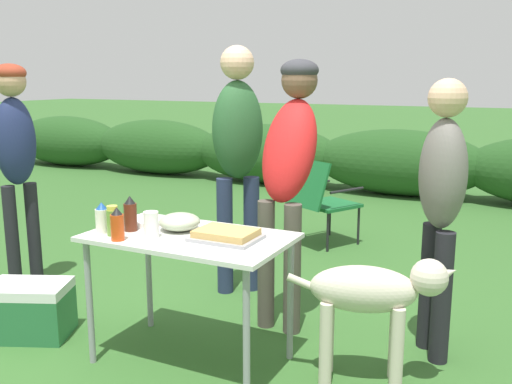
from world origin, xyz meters
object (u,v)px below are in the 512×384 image
object	(u,v)px
food_tray	(226,235)
paper_cup_stack	(151,225)
hot_sauce_bottle	(117,225)
standing_person_in_dark_puffer	(289,159)
cooler_box	(30,310)
standing_person_with_beanie	(442,193)
plate_stack	(143,221)
bbq_sauce_bottle	(130,214)
mayo_bottle	(102,218)
camp_chair_green_behind_table	(321,197)
mixing_bowl	(180,222)
standing_person_in_olive_jacket	(238,146)
folding_table	(189,248)
dog	(373,296)
relish_jar	(113,221)
standing_person_in_red_jacket	(16,146)

from	to	relation	value
food_tray	paper_cup_stack	distance (m)	0.41
hot_sauce_bottle	standing_person_in_dark_puffer	distance (m)	1.16
cooler_box	standing_person_with_beanie	bearing A→B (deg)	-2.67
plate_stack	bbq_sauce_bottle	world-z (taller)	bbq_sauce_bottle
paper_cup_stack	mayo_bottle	distance (m)	0.31
plate_stack	paper_cup_stack	distance (m)	0.32
food_tray	camp_chair_green_behind_table	distance (m)	2.51
standing_person_in_dark_puffer	standing_person_with_beanie	distance (m)	0.94
plate_stack	cooler_box	bearing A→B (deg)	-159.50
food_tray	standing_person_in_dark_puffer	distance (m)	0.79
mayo_bottle	standing_person_with_beanie	distance (m)	1.88
mixing_bowl	standing_person_in_olive_jacket	bearing A→B (deg)	99.57
mixing_bowl	bbq_sauce_bottle	size ratio (longest dim) A/B	1.16
mayo_bottle	paper_cup_stack	bearing A→B (deg)	7.23
camp_chair_green_behind_table	cooler_box	bearing A→B (deg)	-81.68
folding_table	dog	bearing A→B (deg)	12.43
standing_person_with_beanie	standing_person_in_olive_jacket	size ratio (longest dim) A/B	0.88
bbq_sauce_bottle	hot_sauce_bottle	distance (m)	0.19
standing_person_in_olive_jacket	camp_chair_green_behind_table	size ratio (longest dim) A/B	2.17
mixing_bowl	paper_cup_stack	size ratio (longest dim) A/B	1.62
plate_stack	standing_person_in_dark_puffer	xyz separation A→B (m)	(0.65, 0.64, 0.33)
dog	cooler_box	bearing A→B (deg)	-94.56
paper_cup_stack	standing_person_in_olive_jacket	xyz separation A→B (m)	(-0.12, 1.21, 0.29)
mixing_bowl	mayo_bottle	xyz separation A→B (m)	(-0.35, -0.23, 0.03)
mixing_bowl	camp_chair_green_behind_table	world-z (taller)	mixing_bowl
folding_table	food_tray	world-z (taller)	food_tray
hot_sauce_bottle	cooler_box	xyz separation A→B (m)	(-0.79, 0.07, -0.65)
hot_sauce_bottle	paper_cup_stack	bearing A→B (deg)	42.45
bbq_sauce_bottle	camp_chair_green_behind_table	distance (m)	2.58
food_tray	dog	xyz separation A→B (m)	(0.75, 0.21, -0.29)
food_tray	mayo_bottle	world-z (taller)	mayo_bottle
bbq_sauce_bottle	cooler_box	bearing A→B (deg)	-171.44
paper_cup_stack	camp_chair_green_behind_table	distance (m)	2.63
folding_table	food_tray	bearing A→B (deg)	2.16
paper_cup_stack	mixing_bowl	bearing A→B (deg)	75.97
dog	camp_chair_green_behind_table	xyz separation A→B (m)	(-1.10, 2.26, -0.01)
plate_stack	hot_sauce_bottle	world-z (taller)	hot_sauce_bottle
food_tray	relish_jar	bearing A→B (deg)	-161.76
cooler_box	food_tray	bearing A→B (deg)	-15.32
standing_person_in_dark_puffer	standing_person_in_olive_jacket	bearing A→B (deg)	151.80
paper_cup_stack	standing_person_in_red_jacket	xyz separation A→B (m)	(-1.63, 0.57, 0.27)
plate_stack	mixing_bowl	xyz separation A→B (m)	(0.27, -0.02, 0.03)
mixing_bowl	hot_sauce_bottle	xyz separation A→B (m)	(-0.18, -0.32, 0.04)
folding_table	mayo_bottle	distance (m)	0.51
bbq_sauce_bottle	dog	distance (m)	1.39
paper_cup_stack	standing_person_with_beanie	size ratio (longest dim) A/B	0.09
paper_cup_stack	dog	size ratio (longest dim) A/B	0.17
hot_sauce_bottle	camp_chair_green_behind_table	size ratio (longest dim) A/B	0.21
paper_cup_stack	food_tray	bearing A→B (deg)	20.60
standing_person_with_beanie	dog	size ratio (longest dim) A/B	1.85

